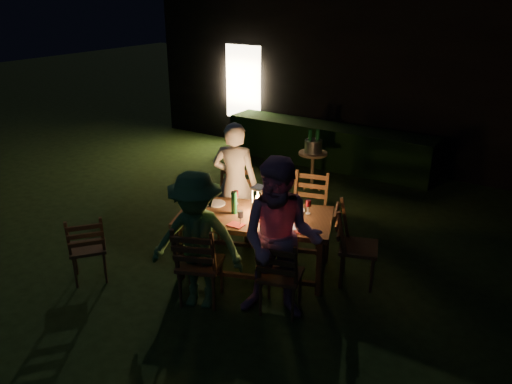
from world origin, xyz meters
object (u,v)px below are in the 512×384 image
Objects in this scene: chair_far_left at (235,219)px; ice_bucket at (313,146)px; person_opp_right at (281,241)px; bottle_bucket_b at (317,143)px; chair_spare at (89,259)px; person_opp_left at (197,241)px; bottle_bucket_a at (310,143)px; chair_near_right at (280,288)px; bottle_table at (234,203)px; person_house_side at (235,182)px; side_table at (313,157)px; dining_table at (255,221)px; chair_end at (356,259)px; chair_near_left at (200,277)px; lantern at (260,202)px; chair_far_right at (307,225)px.

chair_far_left reaches higher than ice_bucket.
person_opp_right is 5.56× the size of bottle_bucket_b.
chair_spare is at bearing 175.03° from person_opp_right.
bottle_bucket_a is at bearing 77.94° from person_opp_left.
chair_near_right is 3.47× the size of bottle_table.
person_house_side is at bearing -91.65° from ice_bucket.
chair_near_right is 3.24× the size of ice_bucket.
dining_table is at bearing -77.24° from side_table.
person_opp_left is at bearing -61.90° from chair_end.
chair_near_right reaches higher than ice_bucket.
person_opp_left reaches higher than bottle_bucket_a.
bottle_table is (0.46, -0.65, 0.59)m from chair_far_left.
person_opp_right is 1.13× the size of person_opp_left.
person_opp_left reaches higher than dining_table.
dining_table is 2.03m from chair_spare.
chair_near_left is (-0.15, -0.88, -0.37)m from dining_table.
lantern is (0.16, 0.99, 0.14)m from person_opp_left.
chair_end is 0.61× the size of person_house_side.
person_opp_left reaches higher than ice_bucket.
person_house_side reaches higher than side_table.
ice_bucket is 0.94× the size of bottle_bucket_b.
person_opp_left is at bearing 86.63° from chair_far_left.
person_house_side is 1.64m from person_opp_left.
chair_near_right is 0.55× the size of person_opp_right.
chair_far_left is 2.31m from bottle_bucket_a.
chair_far_right is 1.55× the size of side_table.
person_house_side is (-0.56, 1.49, 0.53)m from chair_near_left.
bottle_bucket_b is at bearing 74.30° from chair_near_left.
ice_bucket is at bearing -161.98° from chair_end.
bottle_bucket_a reaches higher than chair_spare.
chair_near_right is at bearing -1.74° from chair_near_left.
bottle_bucket_a is at bearing 27.23° from chair_spare.
person_house_side reaches higher than dining_table.
chair_far_right reaches higher than chair_near_left.
lantern reaches higher than chair_far_left.
person_opp_right is 1.08m from bottle_table.
dining_table is 1.97× the size of chair_near_left.
chair_near_left is 3.77m from bottle_bucket_a.
person_opp_right reaches higher than lantern.
chair_spare is at bearing 172.04° from chair_near_left.
side_table is at bearing 97.97° from bottle_table.
chair_far_left is 2.00m from chair_spare.
bottle_bucket_a is (-0.55, 3.69, 0.52)m from chair_near_left.
chair_near_right is 3.69m from bottle_bucket_a.
side_table is (-0.50, 3.73, 0.28)m from chair_near_left.
bottle_table is 0.88× the size of bottle_bucket_a.
bottle_bucket_b is (-0.46, 3.82, 0.05)m from person_opp_left.
chair_spare is (-1.80, -2.16, -0.04)m from chair_far_right.
chair_end is at bearing -53.39° from side_table.
dining_table is 2.21× the size of chair_spare.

